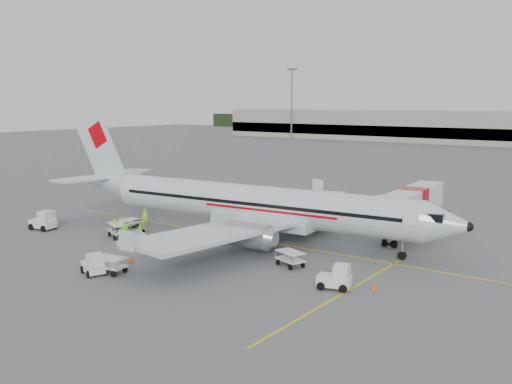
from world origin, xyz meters
TOP-DOWN VIEW (x-y plane):
  - ground at (0.00, 0.00)m, footprint 360.00×360.00m
  - stripe_lead at (0.00, 0.00)m, footprint 44.00×0.20m
  - stripe_cross at (14.00, -8.00)m, footprint 0.20×20.00m
  - terminal_west at (-40.00, 130.00)m, footprint 110.00×22.00m
  - mast_west at (-70.00, 118.00)m, footprint 3.20×1.20m
  - aircraft at (1.20, 0.35)m, footprint 40.46×32.89m
  - jet_bridge at (11.41, 10.22)m, footprint 3.89×15.93m
  - belt_loader at (-7.72, -5.91)m, footprint 4.70×3.01m
  - tug_fore at (13.10, -7.57)m, footprint 2.34×1.71m
  - tug_mid at (-1.88, -14.59)m, footprint 2.26×1.76m
  - tug_aft at (-17.02, -8.43)m, footprint 2.51×1.66m
  - cart_loaded_a at (-8.84, -6.34)m, footprint 2.79×2.30m
  - cart_loaded_b at (-9.10, -4.56)m, footprint 2.66×1.93m
  - cart_empty_a at (-1.06, -13.78)m, footprint 2.40×1.64m
  - cart_empty_b at (8.15, -5.00)m, footprint 2.46×1.95m
  - cone_nose at (15.29, -6.35)m, footprint 0.37×0.37m
  - cone_port at (0.65, 16.91)m, footprint 0.43×0.43m
  - cone_stbd at (-2.06, -11.03)m, footprint 0.37×0.37m
  - crew_a at (-10.67, -1.50)m, footprint 0.70×0.62m
  - crew_b at (-9.26, -6.40)m, footprint 0.96×0.99m
  - crew_c at (-7.52, -4.89)m, footprint 1.12×1.18m
  - crew_d at (-6.93, -7.30)m, footprint 1.12×0.58m

SIDE VIEW (x-z plane):
  - ground at x=0.00m, z-range 0.00..0.00m
  - stripe_lead at x=0.00m, z-range 0.00..0.01m
  - stripe_cross at x=14.00m, z-range 0.00..0.01m
  - cone_nose at x=15.29m, z-range 0.00..0.60m
  - cone_stbd at x=-2.06m, z-range 0.00..0.61m
  - cone_port at x=0.65m, z-range 0.00..0.71m
  - cart_empty_b at x=8.15m, z-range 0.00..1.12m
  - cart_empty_a at x=-1.06m, z-range 0.00..1.16m
  - cart_loaded_b at x=-9.10m, z-range 0.00..1.25m
  - cart_loaded_a at x=-8.84m, z-range 0.00..1.26m
  - tug_mid at x=-1.88m, z-range 0.00..1.53m
  - crew_c at x=-7.52m, z-range 0.00..1.60m
  - crew_b at x=-9.26m, z-range 0.00..1.60m
  - crew_a at x=-10.67m, z-range 0.00..1.61m
  - tug_fore at x=13.10m, z-range 0.00..1.62m
  - tug_aft at x=-17.02m, z-range 0.00..1.81m
  - crew_d at x=-6.93m, z-range 0.00..1.83m
  - belt_loader at x=-7.72m, z-range 0.00..2.38m
  - jet_bridge at x=11.41m, z-range 0.00..4.14m
  - terminal_west at x=-40.00m, z-range 0.00..9.00m
  - aircraft at x=1.20m, z-range 0.00..10.52m
  - mast_west at x=-70.00m, z-range 0.00..22.00m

